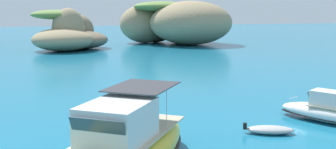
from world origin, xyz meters
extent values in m
ellipsoid|color=#9E8966|center=(27.04, 66.86, 4.64)|extent=(19.97, 19.49, 9.27)
ellipsoid|color=#9E8966|center=(28.08, 72.94, 3.31)|extent=(18.81, 18.76, 6.62)
ellipsoid|color=#9E8966|center=(19.63, 75.60, 4.31)|extent=(14.12, 12.47, 8.62)
ellipsoid|color=#9E8966|center=(27.47, 70.21, 2.60)|extent=(11.58, 12.29, 5.19)
ellipsoid|color=#84755B|center=(22.44, 76.52, 2.76)|extent=(9.67, 10.12, 5.53)
ellipsoid|color=olive|center=(22.39, 71.77, 8.12)|extent=(12.62, 11.47, 2.26)
ellipsoid|color=#756651|center=(4.03, 65.88, 1.68)|extent=(9.65, 11.52, 3.36)
ellipsoid|color=#84755B|center=(3.57, 68.78, 3.25)|extent=(8.01, 8.22, 6.51)
ellipsoid|color=#9E8966|center=(0.04, 62.24, 2.01)|extent=(11.42, 12.08, 4.03)
ellipsoid|color=#9E8966|center=(1.32, 63.91, 3.81)|extent=(8.55, 8.74, 7.62)
ellipsoid|color=#84755B|center=(0.48, 62.37, 1.95)|extent=(5.01, 4.80, 3.90)
ellipsoid|color=olive|center=(-0.67, 65.90, 6.42)|extent=(8.97, 8.15, 1.78)
cube|color=#C6B793|center=(-2.75, 5.96, 1.72)|extent=(5.99, 6.40, 0.06)
cube|color=silver|center=(-3.63, 4.92, 2.51)|extent=(3.72, 3.82, 1.53)
cube|color=#2D4756|center=(-4.62, 3.73, 2.67)|extent=(1.85, 1.62, 0.81)
cube|color=#333338|center=(-2.05, 6.80, 3.47)|extent=(4.06, 4.15, 0.04)
cylinder|color=silver|center=(-1.17, 6.07, 2.59)|extent=(0.03, 0.03, 1.75)
cylinder|color=silver|center=(-2.93, 7.54, 2.59)|extent=(0.03, 0.03, 1.75)
ellipsoid|color=white|center=(10.70, 8.77, 0.55)|extent=(4.60, 6.66, 1.10)
ellipsoid|color=black|center=(10.70, 8.77, 0.30)|extent=(4.70, 6.79, 0.13)
cube|color=silver|center=(10.56, 9.06, 1.50)|extent=(2.02, 2.23, 0.91)
cube|color=#2D4756|center=(10.15, 9.89, 1.59)|extent=(1.23, 0.75, 0.49)
cylinder|color=silver|center=(9.58, 11.03, 1.20)|extent=(1.23, 0.63, 0.04)
ellipsoid|color=#B2B2B2|center=(5.84, 8.23, 0.22)|extent=(2.82, 2.12, 0.44)
cube|color=#9E998E|center=(5.84, 8.23, 0.28)|extent=(1.90, 1.33, 0.06)
cube|color=black|center=(4.57, 8.84, 0.40)|extent=(0.27, 0.27, 0.36)
camera|label=1|loc=(-6.97, -9.48, 6.68)|focal=41.72mm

